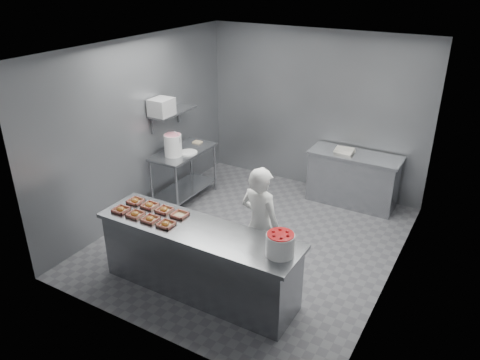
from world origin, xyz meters
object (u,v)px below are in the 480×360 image
tray_5 (150,205)px  strawberry_tub (280,244)px  tray_7 (180,215)px  back_counter (353,179)px  tray_1 (135,214)px  prep_table (184,168)px  tray_3 (166,224)px  glaze_bucket (173,145)px  appliance (161,107)px  tray_6 (164,210)px  tray_2 (150,219)px  tray_0 (121,210)px  service_counter (199,260)px  tray_4 (135,201)px  worker (260,226)px

tray_5 → strawberry_tub: size_ratio=0.60×
tray_5 → tray_7: bearing=0.0°
back_counter → tray_1: size_ratio=8.01×
prep_table → tray_1: (0.81, -2.09, 0.33)m
tray_1 → tray_3: 0.48m
glaze_bucket → appliance: appliance is taller
tray_6 → tray_7: (0.24, 0.00, -0.00)m
tray_2 → tray_3: bearing=0.0°
tray_5 → tray_1: bearing=-90.0°
tray_5 → glaze_bucket: 1.77m
tray_5 → tray_6: size_ratio=1.00×
tray_2 → appliance: size_ratio=0.53×
strawberry_tub → glaze_bucket: glaze_bucket is taller
tray_0 → tray_2: bearing=0.0°
service_counter → tray_4: 1.19m
strawberry_tub → back_counter: bearing=93.2°
prep_table → back_counter: (2.55, 1.30, -0.14)m
tray_3 → tray_5: 0.55m
tray_7 → glaze_bucket: glaze_bucket is taller
tray_3 → tray_4: size_ratio=1.00×
service_counter → glaze_bucket: (-1.66, 1.70, 0.64)m
tray_0 → glaze_bucket: (-0.57, 1.84, 0.17)m
tray_4 → strawberry_tub: 2.17m
worker → appliance: bearing=-14.2°
tray_0 → tray_1: same height
tray_1 → glaze_bucket: glaze_bucket is taller
prep_table → strawberry_tub: size_ratio=3.86×
prep_table → tray_5: tray_5 is taller
tray_5 → strawberry_tub: (1.92, -0.13, 0.12)m
back_counter → tray_6: (-1.50, -3.11, 0.47)m
tray_0 → tray_1: bearing=0.0°
tray_3 → tray_4: (-0.72, 0.27, 0.00)m
tray_1 → worker: (1.37, 0.74, -0.13)m
tray_1 → appliance: size_ratio=0.53×
service_counter → appliance: appliance is taller
prep_table → tray_2: (1.05, -2.09, 0.33)m
tray_6 → glaze_bucket: (-1.05, 1.57, 0.17)m
tray_2 → strawberry_tub: (1.68, 0.14, 0.12)m
service_counter → back_counter: size_ratio=1.73×
back_counter → tray_5: (-1.74, -3.11, 0.47)m
back_counter → strawberry_tub: strawberry_tub is taller
back_counter → tray_6: tray_6 is taller
tray_4 → tray_7: (0.72, 0.00, -0.00)m
tray_0 → tray_4: size_ratio=1.00×
back_counter → service_counter: bearing=-105.5°
glaze_bucket → tray_6: bearing=-56.1°
service_counter → tray_6: size_ratio=13.88×
tray_1 → tray_7: bearing=29.4°
tray_2 → glaze_bucket: size_ratio=0.43×
prep_table → tray_3: 2.47m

